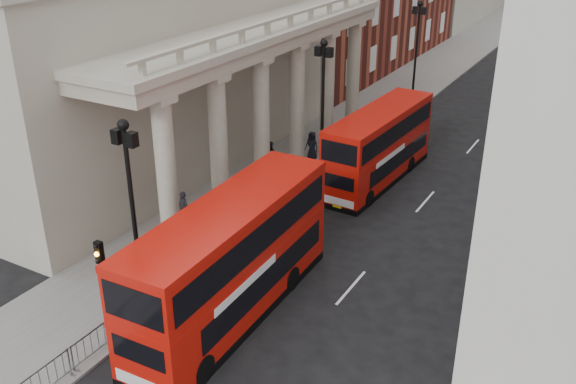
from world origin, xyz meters
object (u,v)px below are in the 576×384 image
(pedestrian_a, at_px, (183,209))
(pedestrian_b, at_px, (269,156))
(lamp_post_north, at_px, (416,48))
(bus_near, at_px, (232,259))
(bus_far, at_px, (379,145))
(traffic_light, at_px, (102,273))
(lamp_post_mid, at_px, (323,100))
(pedestrian_c, at_px, (312,146))
(lamp_post_south, at_px, (133,207))

(pedestrian_a, relative_size, pedestrian_b, 0.96)
(lamp_post_north, xyz_separation_m, pedestrian_b, (-3.23, -16.71, -3.84))
(bus_near, distance_m, pedestrian_a, 8.37)
(bus_near, bearing_deg, pedestrian_a, 140.64)
(bus_near, height_order, pedestrian_a, bus_near)
(lamp_post_north, height_order, bus_far, lamp_post_north)
(bus_near, xyz_separation_m, pedestrian_a, (-6.51, 5.03, -1.56))
(pedestrian_b, bearing_deg, bus_near, 108.07)
(traffic_light, relative_size, bus_far, 0.42)
(traffic_light, height_order, pedestrian_b, traffic_light)
(lamp_post_mid, relative_size, pedestrian_a, 4.55)
(bus_near, height_order, bus_far, bus_near)
(pedestrian_b, relative_size, pedestrian_c, 1.02)
(lamp_post_north, height_order, traffic_light, lamp_post_north)
(pedestrian_c, bearing_deg, lamp_post_south, -81.33)
(pedestrian_c, bearing_deg, lamp_post_north, 85.61)
(lamp_post_north, bearing_deg, lamp_post_south, -90.00)
(pedestrian_a, height_order, pedestrian_b, pedestrian_b)
(lamp_post_north, height_order, pedestrian_a, lamp_post_north)
(lamp_post_south, relative_size, pedestrian_c, 4.46)
(bus_far, distance_m, pedestrian_c, 5.08)
(bus_near, distance_m, pedestrian_c, 17.12)
(lamp_post_mid, xyz_separation_m, pedestrian_c, (-1.80, 2.20, -3.86))
(pedestrian_b, bearing_deg, bus_far, -168.71)
(lamp_post_mid, height_order, pedestrian_c, lamp_post_mid)
(lamp_post_mid, distance_m, traffic_light, 18.11)
(traffic_light, bearing_deg, bus_near, 51.92)
(traffic_light, relative_size, pedestrian_a, 2.35)
(traffic_light, relative_size, pedestrian_b, 2.26)
(lamp_post_south, relative_size, bus_far, 0.81)
(lamp_post_mid, bearing_deg, pedestrian_a, -110.23)
(lamp_post_south, distance_m, bus_far, 17.88)
(lamp_post_south, bearing_deg, bus_near, 30.85)
(lamp_post_mid, xyz_separation_m, traffic_light, (0.10, -18.02, -1.80))
(pedestrian_b, bearing_deg, lamp_post_north, -108.33)
(bus_far, bearing_deg, lamp_post_mid, -152.35)
(lamp_post_north, xyz_separation_m, pedestrian_c, (-1.80, -13.80, -3.86))
(bus_far, bearing_deg, pedestrian_a, -118.63)
(lamp_post_north, height_order, pedestrian_c, lamp_post_north)
(lamp_post_south, distance_m, bus_near, 4.35)
(lamp_post_mid, bearing_deg, lamp_post_north, 90.00)
(pedestrian_c, bearing_deg, bus_far, -6.03)
(traffic_light, xyz_separation_m, bus_far, (2.97, 19.44, -0.82))
(bus_far, height_order, pedestrian_a, bus_far)
(lamp_post_north, distance_m, pedestrian_c, 14.44)
(pedestrian_b, bearing_deg, pedestrian_a, 81.77)
(lamp_post_south, xyz_separation_m, pedestrian_b, (-3.23, 15.29, -3.84))
(lamp_post_mid, bearing_deg, traffic_light, -89.68)
(lamp_post_mid, height_order, bus_near, lamp_post_mid)
(bus_far, height_order, pedestrian_b, bus_far)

